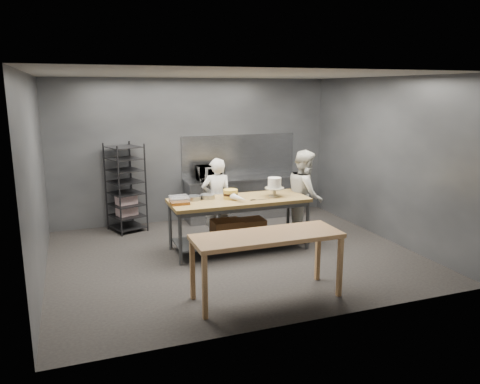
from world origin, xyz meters
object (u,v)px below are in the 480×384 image
object	(u,v)px
speed_rack	(126,189)
layer_cake	(230,194)
work_table	(238,218)
microwave	(210,173)
near_counter	(267,240)
chef_right	(305,195)
frosted_cake_stand	(274,185)
chef_behind	(217,199)

from	to	relation	value
speed_rack	layer_cake	xyz separation A→B (m)	(1.58, -1.78, 0.14)
work_table	microwave	size ratio (longest dim) A/B	4.43
near_counter	speed_rack	xyz separation A→B (m)	(-1.39, 3.81, 0.04)
layer_cake	speed_rack	bearing A→B (deg)	131.54
chef_right	near_counter	bearing A→B (deg)	163.64
near_counter	microwave	bearing A→B (deg)	84.59
frosted_cake_stand	chef_right	bearing A→B (deg)	17.95
work_table	layer_cake	xyz separation A→B (m)	(-0.12, 0.06, 0.43)
frosted_cake_stand	speed_rack	bearing A→B (deg)	141.29
chef_behind	microwave	world-z (taller)	chef_behind
chef_right	microwave	xyz separation A→B (m)	(-1.33, 1.73, 0.21)
microwave	frosted_cake_stand	size ratio (longest dim) A/B	1.59
speed_rack	chef_behind	bearing A→B (deg)	-37.50
speed_rack	frosted_cake_stand	size ratio (longest dim) A/B	5.15
chef_right	speed_rack	bearing A→B (deg)	83.81
chef_behind	frosted_cake_stand	size ratio (longest dim) A/B	4.55
frosted_cake_stand	chef_behind	bearing A→B (deg)	139.21
microwave	frosted_cake_stand	world-z (taller)	frosted_cake_stand
work_table	frosted_cake_stand	distance (m)	0.87
chef_behind	chef_right	world-z (taller)	chef_right
near_counter	chef_behind	size ratio (longest dim) A/B	1.29
chef_behind	chef_right	bearing A→B (deg)	167.49
speed_rack	chef_right	bearing A→B (deg)	-28.12
frosted_cake_stand	layer_cake	world-z (taller)	frosted_cake_stand
near_counter	speed_rack	distance (m)	4.05
chef_behind	frosted_cake_stand	xyz separation A→B (m)	(0.84, -0.73, 0.36)
frosted_cake_stand	layer_cake	distance (m)	0.80
speed_rack	chef_right	xyz separation A→B (m)	(3.09, -1.65, -0.02)
chef_behind	frosted_cake_stand	bearing A→B (deg)	143.94
near_counter	chef_right	distance (m)	2.74
near_counter	layer_cake	distance (m)	2.04
work_table	speed_rack	distance (m)	2.52
work_table	chef_right	xyz separation A→B (m)	(1.39, 0.19, 0.27)
chef_right	layer_cake	xyz separation A→B (m)	(-1.52, -0.13, 0.16)
near_counter	chef_behind	xyz separation A→B (m)	(0.12, 2.64, -0.04)
speed_rack	chef_right	distance (m)	3.50
work_table	speed_rack	world-z (taller)	speed_rack
chef_right	layer_cake	size ratio (longest dim) A/B	6.69
microwave	frosted_cake_stand	xyz separation A→B (m)	(0.60, -1.97, 0.08)
chef_behind	layer_cake	world-z (taller)	chef_behind
chef_behind	microwave	xyz separation A→B (m)	(0.24, 1.24, 0.28)
work_table	chef_behind	xyz separation A→B (m)	(-0.18, 0.68, 0.20)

